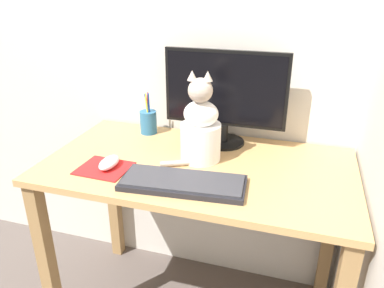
# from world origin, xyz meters

# --- Properties ---
(wall_back) EXTENTS (7.00, 0.04, 2.50)m
(wall_back) POSITION_xyz_m (0.00, 0.33, 1.25)
(wall_back) COLOR beige
(wall_back) RESTS_ON ground_plane
(desk) EXTENTS (1.12, 0.61, 0.74)m
(desk) POSITION_xyz_m (0.00, 0.00, 0.62)
(desk) COLOR tan
(desk) RESTS_ON ground_plane
(monitor) EXTENTS (0.48, 0.17, 0.38)m
(monitor) POSITION_xyz_m (0.05, 0.21, 0.95)
(monitor) COLOR black
(monitor) RESTS_ON desk
(keyboard) EXTENTS (0.42, 0.20, 0.02)m
(keyboard) POSITION_xyz_m (0.00, -0.17, 0.75)
(keyboard) COLOR black
(keyboard) RESTS_ON desk
(mousepad_left) EXTENTS (0.18, 0.16, 0.00)m
(mousepad_left) POSITION_xyz_m (-0.30, -0.14, 0.74)
(mousepad_left) COLOR red
(mousepad_left) RESTS_ON desk
(computer_mouse_left) EXTENTS (0.06, 0.11, 0.03)m
(computer_mouse_left) POSITION_xyz_m (-0.29, -0.13, 0.76)
(computer_mouse_left) COLOR white
(computer_mouse_left) RESTS_ON mousepad_left
(cat) EXTENTS (0.20, 0.20, 0.33)m
(cat) POSITION_xyz_m (-0.00, 0.04, 0.87)
(cat) COLOR white
(cat) RESTS_ON desk
(pen_cup) EXTENTS (0.07, 0.07, 0.18)m
(pen_cup) POSITION_xyz_m (-0.29, 0.22, 0.79)
(pen_cup) COLOR #286089
(pen_cup) RESTS_ON desk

